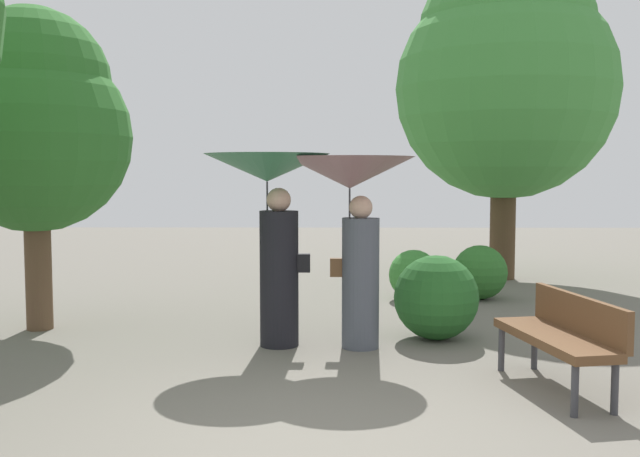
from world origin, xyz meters
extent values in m
plane|color=#6B665B|center=(0.00, 0.00, 0.00)|extent=(40.00, 40.00, 0.00)
cylinder|color=black|center=(-0.44, 2.95, 0.74)|extent=(0.42, 0.42, 1.48)
sphere|color=tan|center=(-0.44, 2.95, 1.60)|extent=(0.27, 0.27, 0.27)
cylinder|color=#333338|center=(-0.57, 2.97, 1.39)|extent=(0.02, 0.02, 0.83)
cone|color=#33724C|center=(-0.57, 2.97, 1.95)|extent=(1.37, 1.37, 0.30)
cube|color=black|center=(-0.17, 2.92, 0.92)|extent=(0.14, 0.10, 0.20)
cylinder|color=#474C56|center=(0.44, 2.87, 0.71)|extent=(0.40, 0.40, 1.41)
sphere|color=tan|center=(0.44, 2.87, 1.53)|extent=(0.25, 0.25, 0.25)
cylinder|color=#333338|center=(0.32, 2.88, 1.33)|extent=(0.02, 0.02, 0.80)
cone|color=gray|center=(0.32, 2.88, 1.90)|extent=(1.40, 1.40, 0.34)
cube|color=brown|center=(0.18, 2.90, 0.87)|extent=(0.14, 0.10, 0.20)
cylinder|color=#38383D|center=(1.75, 1.96, 0.22)|extent=(0.06, 0.06, 0.44)
cylinder|color=#38383D|center=(2.09, 2.03, 0.22)|extent=(0.06, 0.06, 0.44)
cylinder|color=#38383D|center=(2.00, 0.65, 0.22)|extent=(0.06, 0.06, 0.44)
cylinder|color=#38383D|center=(2.34, 0.71, 0.22)|extent=(0.06, 0.06, 0.44)
cube|color=brown|center=(2.05, 1.34, 0.46)|extent=(0.71, 1.56, 0.08)
cube|color=brown|center=(2.28, 1.38, 0.66)|extent=(0.34, 1.49, 0.35)
cylinder|color=#4C3823|center=(3.23, 7.97, 2.24)|extent=(0.45, 0.45, 4.48)
sphere|color=#428C3D|center=(3.23, 7.97, 3.36)|extent=(3.87, 3.87, 3.87)
sphere|color=#428C3D|center=(3.23, 7.97, 4.26)|extent=(3.09, 3.09, 3.09)
cylinder|color=brown|center=(-3.41, 3.76, 1.55)|extent=(0.31, 0.31, 3.10)
sphere|color=#2D6B28|center=(-3.41, 3.76, 2.33)|extent=(2.28, 2.28, 2.28)
sphere|color=#2D6B28|center=(-3.41, 3.76, 2.95)|extent=(1.83, 1.83, 1.83)
sphere|color=#235B23|center=(1.32, 3.26, 0.48)|extent=(0.96, 0.96, 0.96)
sphere|color=#2D6B28|center=(2.38, 5.87, 0.41)|extent=(0.82, 0.82, 0.82)
sphere|color=#387F33|center=(1.39, 5.83, 0.38)|extent=(0.75, 0.75, 0.75)
camera|label=1|loc=(0.07, -4.81, 1.90)|focal=40.22mm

